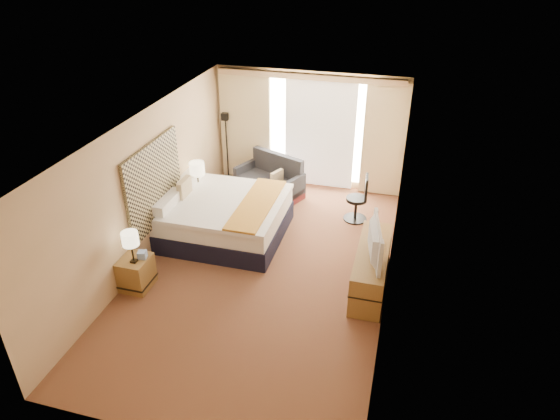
% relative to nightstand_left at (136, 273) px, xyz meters
% --- Properties ---
extents(floor, '(4.20, 7.00, 0.02)m').
position_rel_nightstand_left_xyz_m(floor, '(1.87, 1.05, -0.28)').
color(floor, '#501617').
rests_on(floor, ground).
extents(ceiling, '(4.20, 7.00, 0.02)m').
position_rel_nightstand_left_xyz_m(ceiling, '(1.87, 1.05, 2.33)').
color(ceiling, silver).
rests_on(ceiling, wall_back).
extents(wall_back, '(4.20, 0.02, 2.60)m').
position_rel_nightstand_left_xyz_m(wall_back, '(1.87, 4.55, 1.02)').
color(wall_back, '#D6AC82').
rests_on(wall_back, ground).
extents(wall_front, '(4.20, 0.02, 2.60)m').
position_rel_nightstand_left_xyz_m(wall_front, '(1.87, -2.45, 1.02)').
color(wall_front, '#D6AC82').
rests_on(wall_front, ground).
extents(wall_left, '(0.02, 7.00, 2.60)m').
position_rel_nightstand_left_xyz_m(wall_left, '(-0.23, 1.05, 1.02)').
color(wall_left, '#D6AC82').
rests_on(wall_left, ground).
extents(wall_right, '(0.02, 7.00, 2.60)m').
position_rel_nightstand_left_xyz_m(wall_right, '(3.97, 1.05, 1.02)').
color(wall_right, '#D6AC82').
rests_on(wall_right, ground).
extents(headboard, '(0.06, 1.85, 1.50)m').
position_rel_nightstand_left_xyz_m(headboard, '(-0.19, 1.25, 1.01)').
color(headboard, black).
rests_on(headboard, wall_left).
extents(nightstand_left, '(0.45, 0.52, 0.55)m').
position_rel_nightstand_left_xyz_m(nightstand_left, '(0.00, 0.00, 0.00)').
color(nightstand_left, olive).
rests_on(nightstand_left, floor).
extents(nightstand_right, '(0.45, 0.52, 0.55)m').
position_rel_nightstand_left_xyz_m(nightstand_right, '(0.00, 2.50, 0.00)').
color(nightstand_right, olive).
rests_on(nightstand_right, floor).
extents(media_dresser, '(0.50, 1.80, 0.70)m').
position_rel_nightstand_left_xyz_m(media_dresser, '(3.70, 1.05, 0.07)').
color(media_dresser, olive).
rests_on(media_dresser, floor).
extents(window, '(2.30, 0.02, 2.30)m').
position_rel_nightstand_left_xyz_m(window, '(2.12, 4.52, 1.04)').
color(window, white).
rests_on(window, wall_back).
extents(curtains, '(4.12, 0.19, 2.56)m').
position_rel_nightstand_left_xyz_m(curtains, '(1.87, 4.44, 1.13)').
color(curtains, beige).
rests_on(curtains, floor).
extents(bed, '(2.23, 2.04, 1.08)m').
position_rel_nightstand_left_xyz_m(bed, '(0.81, 1.90, 0.12)').
color(bed, black).
rests_on(bed, floor).
extents(loveseat, '(1.63, 1.27, 0.90)m').
position_rel_nightstand_left_xyz_m(loveseat, '(1.20, 3.74, 0.02)').
color(loveseat, '#521717').
rests_on(loveseat, floor).
extents(floor_lamp, '(0.20, 0.20, 1.59)m').
position_rel_nightstand_left_xyz_m(floor_lamp, '(-0.03, 4.35, 0.85)').
color(floor_lamp, black).
rests_on(floor_lamp, floor).
extents(desk_chair, '(0.47, 0.47, 0.98)m').
position_rel_nightstand_left_xyz_m(desk_chair, '(3.22, 3.16, 0.16)').
color(desk_chair, black).
rests_on(desk_chair, floor).
extents(lamp_left, '(0.26, 0.26, 0.55)m').
position_rel_nightstand_left_xyz_m(lamp_left, '(0.05, -0.07, 0.70)').
color(lamp_left, black).
rests_on(lamp_left, nightstand_left).
extents(lamp_right, '(0.30, 0.30, 0.63)m').
position_rel_nightstand_left_xyz_m(lamp_right, '(0.05, 2.50, 0.76)').
color(lamp_right, black).
rests_on(lamp_right, nightstand_right).
extents(tissue_box, '(0.16, 0.16, 0.12)m').
position_rel_nightstand_left_xyz_m(tissue_box, '(0.12, 0.06, 0.34)').
color(tissue_box, '#8097C5').
rests_on(tissue_box, nightstand_left).
extents(telephone, '(0.24, 0.22, 0.08)m').
position_rel_nightstand_left_xyz_m(telephone, '(0.02, 2.62, 0.31)').
color(telephone, black).
rests_on(telephone, nightstand_right).
extents(television, '(0.33, 1.07, 0.61)m').
position_rel_nightstand_left_xyz_m(television, '(3.65, 0.82, 0.73)').
color(television, black).
rests_on(television, media_dresser).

